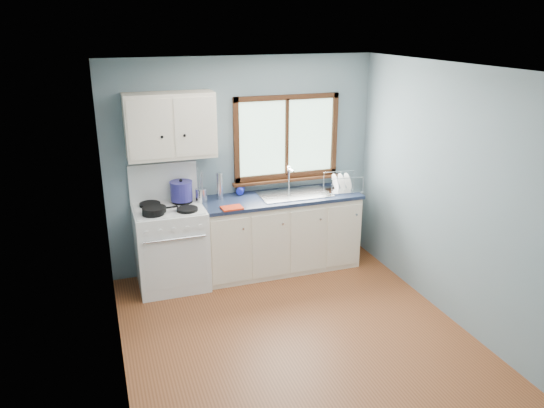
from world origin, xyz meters
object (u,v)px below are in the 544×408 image
object	(u,v)px
gas_range	(171,245)
utensil_crock	(201,195)
base_cabinets	(280,236)
skillet	(154,209)
sink	(294,199)
dish_rack	(342,186)
thermos	(220,186)
stockpot	(181,191)

from	to	relation	value
gas_range	utensil_crock	world-z (taller)	gas_range
gas_range	base_cabinets	distance (m)	1.31
gas_range	utensil_crock	distance (m)	0.65
gas_range	skillet	size ratio (longest dim) A/B	3.51
base_cabinets	utensil_crock	distance (m)	1.10
sink	dish_rack	bearing A→B (deg)	-3.28
utensil_crock	thermos	xyz separation A→B (m)	(0.23, 0.04, 0.07)
gas_range	base_cabinets	bearing A→B (deg)	0.82
gas_range	dish_rack	bearing A→B (deg)	-0.45
dish_rack	utensil_crock	bearing A→B (deg)	-179.36
gas_range	sink	world-z (taller)	gas_range
base_cabinets	stockpot	size ratio (longest dim) A/B	6.72
skillet	utensil_crock	bearing A→B (deg)	20.70
utensil_crock	skillet	bearing A→B (deg)	-153.91
utensil_crock	base_cabinets	bearing A→B (deg)	-5.77
utensil_crock	sink	bearing A→B (deg)	-4.85
sink	dish_rack	world-z (taller)	sink
gas_range	base_cabinets	size ratio (longest dim) A/B	0.74
gas_range	dish_rack	distance (m)	2.14
base_cabinets	dish_rack	size ratio (longest dim) A/B	4.24
base_cabinets	stockpot	world-z (taller)	stockpot
dish_rack	gas_range	bearing A→B (deg)	-175.52
gas_range	thermos	distance (m)	0.86
thermos	stockpot	bearing A→B (deg)	-177.36
stockpot	utensil_crock	size ratio (longest dim) A/B	0.69
thermos	skillet	bearing A→B (deg)	-158.26
utensil_crock	thermos	bearing A→B (deg)	9.94
stockpot	thermos	bearing A→B (deg)	2.64
thermos	base_cabinets	bearing A→B (deg)	-10.82
base_cabinets	thermos	xyz separation A→B (m)	(-0.69, 0.13, 0.67)
dish_rack	base_cabinets	bearing A→B (deg)	-177.63
gas_range	skillet	xyz separation A→B (m)	(-0.16, -0.16, 0.49)
sink	stockpot	bearing A→B (deg)	175.12
gas_range	stockpot	bearing A→B (deg)	37.06
gas_range	utensil_crock	size ratio (longest dim) A/B	3.38
stockpot	thermos	distance (m)	0.44
skillet	dish_rack	size ratio (longest dim) A/B	0.89
base_cabinets	utensil_crock	size ratio (longest dim) A/B	4.60
stockpot	utensil_crock	xyz separation A→B (m)	(0.22, -0.02, -0.07)
skillet	utensil_crock	xyz separation A→B (m)	(0.55, 0.27, 0.02)
sink	utensil_crock	world-z (taller)	utensil_crock
skillet	dish_rack	xyz separation A→B (m)	(2.25, 0.14, -0.01)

